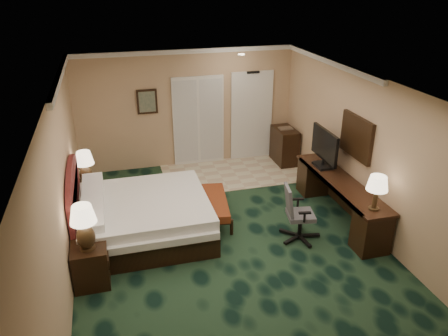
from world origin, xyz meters
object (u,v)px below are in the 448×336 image
object	(u,v)px
lamp_near	(84,228)
bed	(146,218)
lamp_far	(85,168)
desk_chair	(301,213)
nightstand_far	(90,196)
tv	(324,149)
desk	(339,200)
minibar	(284,146)
bed_bench	(214,210)
nightstand_near	(91,264)

from	to	relation	value
lamp_near	bed	bearing A→B (deg)	51.12
lamp_far	desk_chair	distance (m)	4.06
lamp_near	lamp_far	xyz separation A→B (m)	(-0.04, 2.36, -0.11)
lamp_far	lamp_near	bearing A→B (deg)	-88.95
nightstand_far	tv	xyz separation A→B (m)	(4.42, -0.94, 0.88)
bed	lamp_near	xyz separation A→B (m)	(-0.91, -1.13, 0.64)
desk_chair	tv	bearing A→B (deg)	60.52
lamp_far	desk	xyz separation A→B (m)	(4.47, -1.58, -0.48)
minibar	desk	bearing A→B (deg)	-90.70
lamp_far	tv	distance (m)	4.54
lamp_far	bed_bench	xyz separation A→B (m)	(2.22, -1.06, -0.64)
tv	lamp_near	bearing A→B (deg)	-160.82
nightstand_far	desk_chair	distance (m)	4.05
bed_bench	nightstand_far	bearing A→B (deg)	162.55
minibar	nightstand_near	bearing A→B (deg)	-142.41
desk_chair	bed_bench	bearing A→B (deg)	153.44
nightstand_near	lamp_far	world-z (taller)	lamp_far
nightstand_near	lamp_near	world-z (taller)	lamp_near
bed_bench	desk_chair	size ratio (longest dim) A/B	1.30
lamp_far	bed_bench	size ratio (longest dim) A/B	0.51
desk	lamp_near	bearing A→B (deg)	-170.06
bed_bench	desk	size ratio (longest dim) A/B	0.49
nightstand_far	minibar	size ratio (longest dim) A/B	0.63
nightstand_far	lamp_far	distance (m)	0.60
nightstand_far	bed_bench	bearing A→B (deg)	-26.05
nightstand_far	bed_bench	distance (m)	2.46
tv	minibar	size ratio (longest dim) A/B	1.14
nightstand_near	lamp_near	xyz separation A→B (m)	(-0.00, -0.06, 0.66)
lamp_near	lamp_far	size ratio (longest dim) A/B	1.05
lamp_far	tv	world-z (taller)	tv
bed	tv	size ratio (longest dim) A/B	2.23
nightstand_near	bed_bench	xyz separation A→B (m)	(2.17, 1.24, -0.09)
bed	nightstand_near	bearing A→B (deg)	-130.16
bed_bench	nightstand_near	bearing A→B (deg)	-141.66
bed	nightstand_far	xyz separation A→B (m)	(-0.95, 1.25, -0.08)
nightstand_far	tv	distance (m)	4.61
nightstand_near	minibar	distance (m)	5.62
desk	desk_chair	distance (m)	1.08
nightstand_near	tv	bearing A→B (deg)	17.53
lamp_near	desk_chair	xyz separation A→B (m)	(3.45, 0.33, -0.48)
bed	minibar	distance (m)	4.26
lamp_far	minibar	world-z (taller)	lamp_far
tv	desk_chair	bearing A→B (deg)	-129.14
lamp_near	tv	size ratio (longest dim) A/B	0.72
nightstand_near	desk_chair	size ratio (longest dim) A/B	0.63
bed	tv	world-z (taller)	tv
nightstand_far	lamp_far	world-z (taller)	lamp_far
minibar	lamp_near	bearing A→B (deg)	-141.99
bed_bench	minibar	size ratio (longest dim) A/B	1.53
nightstand_far	lamp_far	size ratio (longest dim) A/B	0.81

